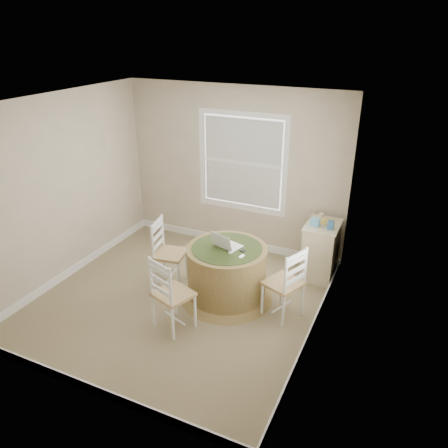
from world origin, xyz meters
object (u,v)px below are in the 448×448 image
at_px(corner_chest, 320,250).
at_px(round_table, 227,271).
at_px(chair_right, 283,283).
at_px(laptop, 227,244).
at_px(chair_left, 170,254).
at_px(chair_near, 173,294).

bearing_deg(corner_chest, round_table, -133.32).
height_order(chair_right, laptop, laptop).
distance_m(round_table, corner_chest, 1.47).
bearing_deg(chair_left, laptop, -98.04).
distance_m(round_table, chair_near, 0.90).
height_order(round_table, corner_chest, corner_chest).
distance_m(round_table, chair_left, 0.87).
relative_size(chair_right, corner_chest, 1.14).
bearing_deg(round_table, corner_chest, 56.59).
bearing_deg(laptop, round_table, 133.59).
bearing_deg(corner_chest, chair_left, -150.62).
height_order(chair_near, laptop, laptop).
xyz_separation_m(round_table, corner_chest, (0.99, 1.08, 0.01)).
bearing_deg(chair_right, chair_left, -69.55).
bearing_deg(round_table, chair_left, -170.91).
xyz_separation_m(chair_left, laptop, (0.85, 0.04, 0.31)).
xyz_separation_m(chair_left, chair_near, (0.55, -0.84, 0.00)).
relative_size(chair_left, laptop, 2.37).
bearing_deg(chair_left, chair_right, -102.61).
height_order(chair_left, corner_chest, chair_left).
bearing_deg(chair_right, chair_near, -32.52).
relative_size(round_table, chair_near, 1.30).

